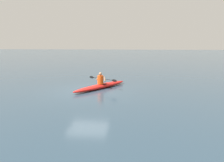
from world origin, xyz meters
TOP-DOWN VIEW (x-y plane):
  - ground_plane at (0.00, 0.00)m, footprint 160.00×160.00m
  - kayak at (-0.72, -0.85)m, footprint 3.13×4.21m
  - kayaker at (-0.70, -0.82)m, footprint 2.04×1.42m

SIDE VIEW (x-z plane):
  - ground_plane at x=0.00m, z-range 0.00..0.00m
  - kayak at x=-0.72m, z-range 0.00..0.31m
  - kayaker at x=-0.70m, z-range 0.24..1.02m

